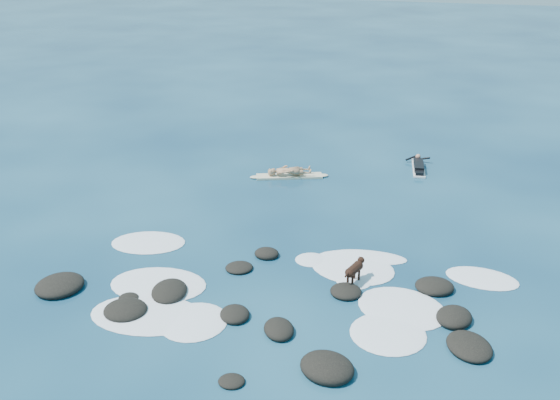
% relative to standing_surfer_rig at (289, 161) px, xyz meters
% --- Properties ---
extents(ground, '(160.00, 160.00, 0.00)m').
position_rel_standing_surfer_rig_xyz_m(ground, '(2.06, -8.46, -0.78)').
color(ground, '#0A2642').
rests_on(ground, ground).
extents(reef_rocks, '(13.80, 7.03, 0.51)m').
position_rel_standing_surfer_rig_xyz_m(reef_rocks, '(1.97, -10.33, -0.68)').
color(reef_rocks, black).
rests_on(reef_rocks, ground).
extents(breaking_foam, '(13.82, 6.83, 0.12)m').
position_rel_standing_surfer_rig_xyz_m(breaking_foam, '(2.02, -8.97, -0.77)').
color(breaking_foam, white).
rests_on(breaking_foam, ground).
extents(standing_surfer_rig, '(3.38, 1.53, 1.98)m').
position_rel_standing_surfer_rig_xyz_m(standing_surfer_rig, '(0.00, 0.00, 0.00)').
color(standing_surfer_rig, beige).
rests_on(standing_surfer_rig, ground).
extents(paddling_surfer_rig, '(1.13, 2.55, 0.44)m').
position_rel_standing_surfer_rig_xyz_m(paddling_surfer_rig, '(5.40, 2.54, -0.63)').
color(paddling_surfer_rig, silver).
rests_on(paddling_surfer_rig, ground).
extents(dog, '(0.56, 1.17, 0.77)m').
position_rel_standing_surfer_rig_xyz_m(dog, '(4.19, -8.02, -0.27)').
color(dog, black).
rests_on(dog, ground).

